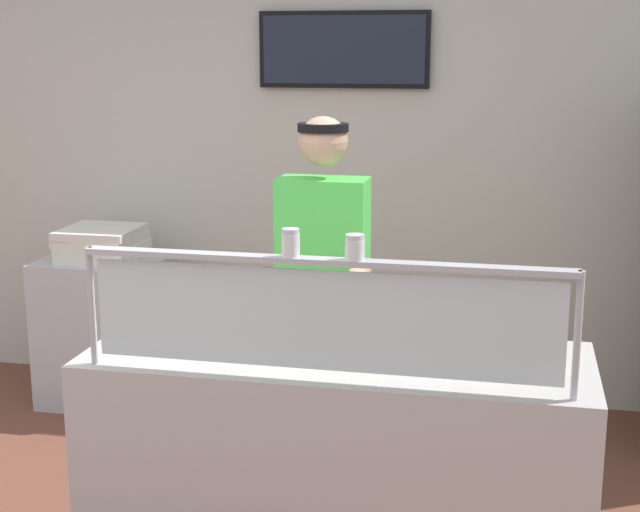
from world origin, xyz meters
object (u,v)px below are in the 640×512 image
pizza_tray (286,340)px  pizza_server (289,336)px  pepper_flake_shaker (355,249)px  worker_figure (324,292)px  parmesan_shaker (291,245)px  pizza_box_stack (102,243)px

pizza_tray → pizza_server: bearing=-47.3°
pepper_flake_shaker → worker_figure: (-0.29, 0.92, -0.40)m
parmesan_shaker → pepper_flake_shaker: (0.21, 0.00, -0.00)m
pizza_server → pepper_flake_shaker: 0.62m
parmesan_shaker → pepper_flake_shaker: 0.21m
parmesan_shaker → pepper_flake_shaker: bearing=0.0°
pizza_server → pizza_tray: bearing=127.9°
worker_figure → pizza_box_stack: (-1.51, 1.00, -0.06)m
worker_figure → pizza_box_stack: worker_figure is taller
parmesan_shaker → pizza_box_stack: 2.53m
pizza_tray → pizza_box_stack: bearing=133.4°
pizza_tray → pepper_flake_shaker: 0.65m
pizza_tray → worker_figure: size_ratio=0.25×
pizza_tray → worker_figure: (0.03, 0.56, 0.04)m
parmesan_shaker → pizza_server: bearing=105.4°
pepper_flake_shaker → pizza_box_stack: (-1.80, 1.92, -0.46)m
pepper_flake_shaker → pizza_box_stack: bearing=133.2°
worker_figure → pizza_box_stack: size_ratio=3.99×
parmesan_shaker → pizza_tray: bearing=107.3°
pizza_server → pizza_box_stack: (-1.50, 1.58, -0.04)m
parmesan_shaker → pizza_box_stack: size_ratio=0.21×
pizza_tray → parmesan_shaker: size_ratio=4.64×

